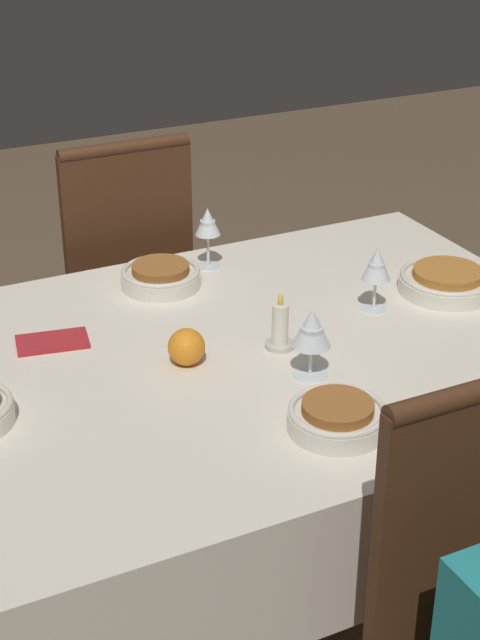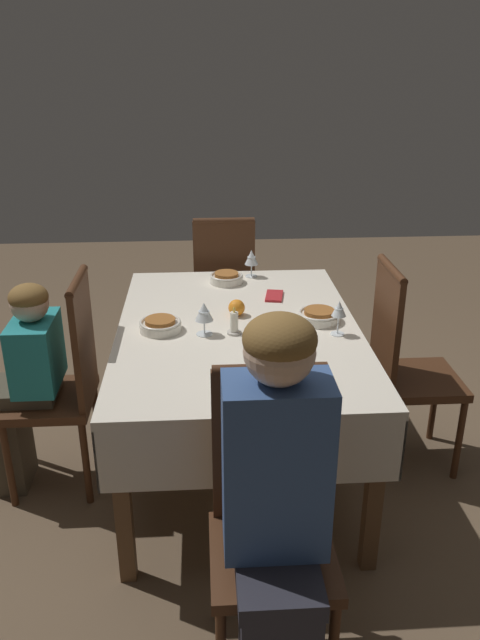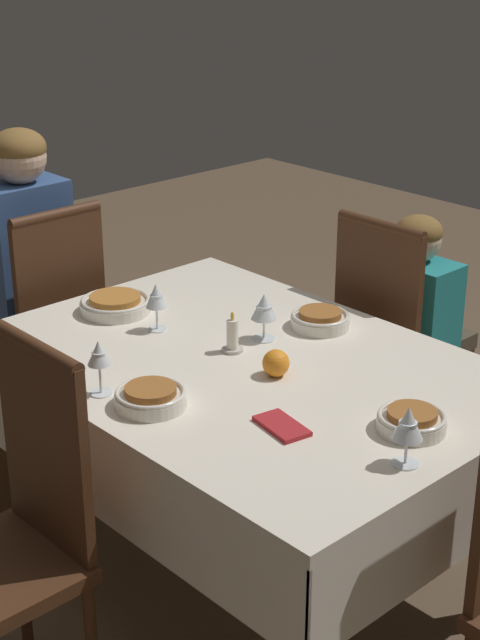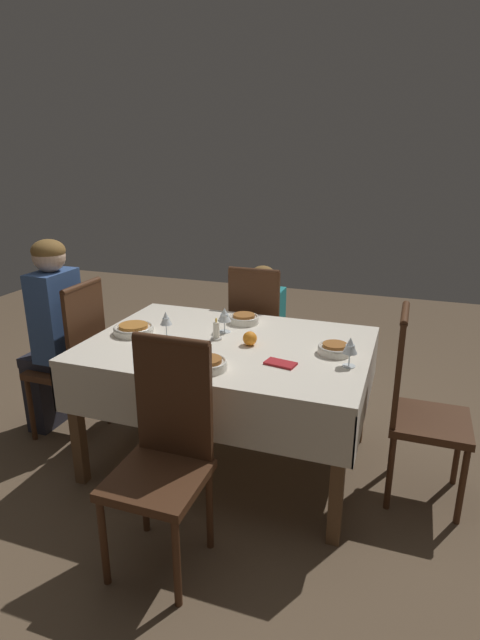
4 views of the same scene
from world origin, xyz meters
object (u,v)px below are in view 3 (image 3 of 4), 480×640
Objects in this scene: chair_south at (393,343)px; bowl_east at (115,304)px; bowl_south at (320,319)px; napkin_red_folded at (282,426)px; bowl_north at (151,397)px; wine_glass_east at (156,297)px; person_child_teal at (423,330)px; chair_east at (49,329)px; wine_glass_west at (408,425)px; person_adult_denim at (23,275)px; orange_fruit at (276,363)px; wine_glass_north at (99,355)px; chair_north at (15,525)px; dining_table at (245,388)px; candle_centerpiece at (233,338)px; wine_glass_south at (264,308)px; bowl_west at (412,421)px.

chair_south is 0.98m from bowl_east.
bowl_south reaches higher than napkin_red_folded.
wine_glass_east is at bearing -40.19° from bowl_north.
bowl_north is (-0.06, 0.71, -0.00)m from bowl_south.
person_child_teal is (0.00, -0.17, 0.00)m from chair_south.
wine_glass_west is (-1.66, 0.07, 0.30)m from chair_east.
person_adult_denim reaches higher than bowl_south.
wine_glass_north is at bearing 60.53° from orange_fruit.
chair_north is 1.14m from bowl_south.
wine_glass_west is at bearing 129.82° from chair_south.
person_child_teal is at bearing -55.07° from wine_glass_west.
person_child_teal is (-0.93, -0.98, 0.00)m from chair_east.
person_child_teal is at bearing 132.34° from person_adult_denim.
bowl_east and bowl_south have the same top height.
dining_table is 8.03× the size of bowl_north.
chair_east is 8.04× the size of candle_centerpiece.
chair_south reaches higher than napkin_red_folded.
wine_glass_north is at bearing 140.05° from bowl_east.
wine_glass_east reaches higher than bowl_north.
wine_glass_south is 0.98× the size of wine_glass_west.
chair_east is (1.00, 0.04, -0.12)m from dining_table.
chair_south is (0.07, -0.77, -0.12)m from dining_table.
chair_north is at bearing 127.64° from bowl_east.
chair_east is 1.23m from chair_north.
orange_fruit is (-0.15, 0.34, 0.01)m from bowl_south.
person_adult_denim is at bearing -0.11° from wine_glass_east.
orange_fruit is at bearing -42.07° from napkin_red_folded.
wine_glass_east is 1.02m from wine_glass_west.
orange_fruit is at bearing -11.82° from wine_glass_west.
bowl_east is at bearing 3.77° from bowl_west.
orange_fruit is (-0.19, 0.77, 0.24)m from chair_south.
bowl_north is at bearing 105.94° from candle_centerpiece.
wine_glass_west is 0.79× the size of bowl_north.
orange_fruit is (-0.09, -0.37, 0.01)m from bowl_north.
chair_south reaches higher than bowl_east.
wine_glass_west is at bearing -157.99° from bowl_north.
bowl_east is 0.66m from bowl_south.
wine_glass_south is (0.08, -0.92, 0.30)m from chair_north.
chair_east is 1.35m from person_child_teal.
candle_centerpiece is (-0.92, -0.06, 0.24)m from chair_east.
chair_south is 6.21× the size of napkin_red_folded.
bowl_north is at bearing 22.01° from wine_glass_west.
wine_glass_north is at bearing 20.00° from bowl_north.
wine_glass_west is at bearing 124.93° from person_child_teal.
bowl_north is (-0.10, 1.14, 0.23)m from chair_south.
person_child_teal is (0.07, -0.94, -0.11)m from dining_table.
chair_south is 1.08m from napkin_red_folded.
wine_glass_west is (-0.74, 1.05, 0.30)m from person_child_teal.
chair_east is 1.69m from wine_glass_west.
candle_centerpiece is (0.65, 0.00, 0.02)m from bowl_west.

